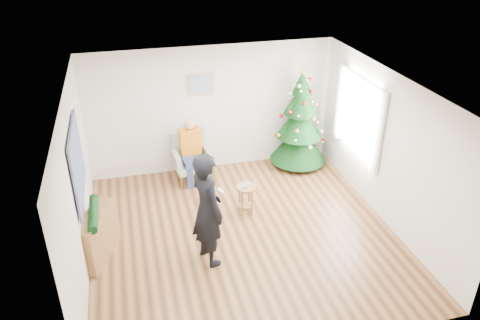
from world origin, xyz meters
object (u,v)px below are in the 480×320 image
object	(u,v)px
christmas_tree	(300,122)
standing_man	(207,209)
armchair	(192,163)
console	(97,236)
stool	(246,199)

from	to	relation	value
christmas_tree	standing_man	distance (m)	3.60
armchair	standing_man	bearing A→B (deg)	-98.43
christmas_tree	standing_man	xyz separation A→B (m)	(-2.46, -2.62, -0.04)
armchair	console	world-z (taller)	armchair
stool	armchair	size ratio (longest dim) A/B	0.56
christmas_tree	standing_man	world-z (taller)	christmas_tree
armchair	console	distance (m)	2.74
christmas_tree	armchair	distance (m)	2.39
christmas_tree	console	world-z (taller)	christmas_tree
christmas_tree	console	size ratio (longest dim) A/B	2.15
christmas_tree	standing_man	bearing A→B (deg)	-133.16
stool	armchair	distance (m)	1.62
stool	console	size ratio (longest dim) A/B	0.55
standing_man	stool	bearing A→B (deg)	-58.05
armchair	stool	bearing A→B (deg)	-67.99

